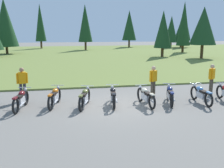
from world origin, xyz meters
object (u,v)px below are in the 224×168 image
at_px(motorcycle_navy, 170,95).
at_px(motorcycle_sky_blue, 201,94).
at_px(motorcycle_orange, 55,97).
at_px(rider_near_row_end, 212,78).
at_px(motorcycle_black, 113,96).
at_px(rider_checking_bike, 22,82).
at_px(motorcycle_olive, 85,97).
at_px(motorcycle_cream, 146,96).
at_px(motorcycle_maroon, 21,99).
at_px(rider_in_hivis_vest, 153,80).

xyz_separation_m(motorcycle_navy, motorcycle_sky_blue, (1.49, -0.23, 0.00)).
bearing_deg(motorcycle_sky_blue, motorcycle_orange, 173.05).
bearing_deg(rider_near_row_end, motorcycle_orange, -175.61).
bearing_deg(motorcycle_sky_blue, motorcycle_black, 173.91).
distance_m(motorcycle_orange, rider_checking_bike, 2.06).
bearing_deg(motorcycle_olive, motorcycle_cream, -6.04).
relative_size(motorcycle_maroon, rider_checking_bike, 1.25).
relative_size(motorcycle_olive, motorcycle_black, 0.97).
xyz_separation_m(motorcycle_black, rider_checking_bike, (-4.25, 1.63, 0.51)).
relative_size(motorcycle_cream, motorcycle_sky_blue, 1.00).
distance_m(motorcycle_cream, rider_checking_bike, 6.09).
bearing_deg(motorcycle_navy, motorcycle_black, 175.35).
bearing_deg(rider_checking_bike, motorcycle_olive, -29.19).
height_order(motorcycle_sky_blue, rider_near_row_end, rider_near_row_end).
bearing_deg(rider_in_hivis_vest, rider_checking_bike, 174.15).
distance_m(motorcycle_maroon, rider_near_row_end, 9.83).
xyz_separation_m(motorcycle_navy, rider_checking_bike, (-6.98, 1.86, 0.51)).
distance_m(motorcycle_sky_blue, rider_near_row_end, 2.11).
bearing_deg(motorcycle_navy, rider_checking_bike, 165.12).
bearing_deg(motorcycle_orange, motorcycle_cream, -9.37).
bearing_deg(motorcycle_navy, motorcycle_maroon, 176.83).
distance_m(motorcycle_black, rider_in_hivis_vest, 2.54).
distance_m(motorcycle_maroon, rider_in_hivis_vest, 6.51).
bearing_deg(motorcycle_sky_blue, rider_checking_bike, 166.19).
bearing_deg(motorcycle_navy, motorcycle_olive, 176.85).
relative_size(motorcycle_maroon, motorcycle_sky_blue, 0.99).
bearing_deg(rider_checking_bike, motorcycle_navy, -14.88).
distance_m(motorcycle_olive, motorcycle_navy, 4.07).
bearing_deg(motorcycle_maroon, motorcycle_orange, 9.10).
xyz_separation_m(motorcycle_cream, rider_checking_bike, (-5.75, 1.93, 0.51)).
xyz_separation_m(motorcycle_orange, motorcycle_sky_blue, (6.91, -0.84, 0.00)).
height_order(motorcycle_olive, rider_near_row_end, rider_near_row_end).
bearing_deg(motorcycle_orange, motorcycle_navy, -6.47).
bearing_deg(motorcycle_navy, motorcycle_sky_blue, -8.71).
relative_size(motorcycle_orange, rider_checking_bike, 1.24).
height_order(motorcycle_navy, rider_checking_bike, rider_checking_bike).
relative_size(rider_checking_bike, rider_near_row_end, 1.00).
distance_m(motorcycle_orange, rider_in_hivis_vest, 5.04).
distance_m(motorcycle_orange, rider_near_row_end, 8.36).
xyz_separation_m(motorcycle_black, motorcycle_navy, (2.74, -0.22, 0.00)).
xyz_separation_m(motorcycle_maroon, motorcycle_orange, (1.46, 0.23, 0.00)).
distance_m(motorcycle_cream, rider_near_row_end, 4.38).
distance_m(rider_in_hivis_vest, rider_checking_bike, 6.58).
bearing_deg(rider_in_hivis_vest, motorcycle_maroon, -172.88).
height_order(motorcycle_olive, rider_in_hivis_vest, rider_in_hivis_vest).
xyz_separation_m(motorcycle_black, rider_in_hivis_vest, (2.29, 0.96, 0.51)).
xyz_separation_m(motorcycle_maroon, rider_near_row_end, (9.78, 0.87, 0.51)).
relative_size(motorcycle_maroon, motorcycle_olive, 1.03).
bearing_deg(motorcycle_orange, rider_near_row_end, 4.39).
height_order(motorcycle_maroon, rider_near_row_end, rider_near_row_end).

